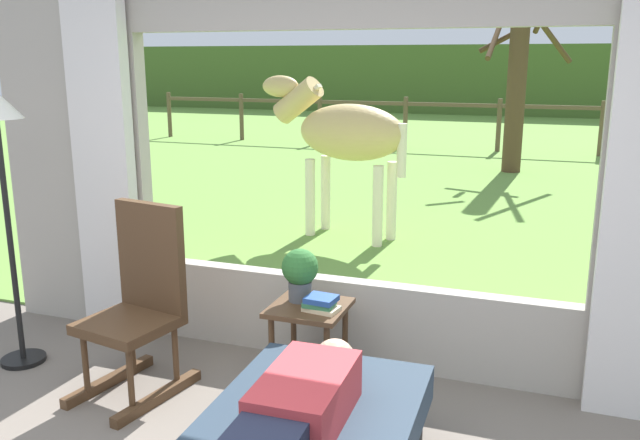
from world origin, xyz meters
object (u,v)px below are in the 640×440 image
rocking_chair (140,302)px  pasture_tree (517,70)px  horse (344,133)px  reclining_person (287,423)px  potted_plant (300,271)px  side_table (309,320)px  book_stack (321,304)px

rocking_chair → pasture_tree: 9.00m
horse → pasture_tree: bearing=-2.5°
pasture_tree → reclining_person: bearing=-91.0°
potted_plant → pasture_tree: size_ratio=0.10×
side_table → horse: (-0.87, 3.35, 0.73)m
rocking_chair → horse: (0.07, 3.69, 0.61)m
reclining_person → horse: 4.80m
book_stack → pasture_tree: pasture_tree is taller
side_table → pasture_tree: 8.58m
book_stack → side_table: bearing=149.6°
reclining_person → rocking_chair: 1.59m
horse → rocking_chair: bearing=-168.1°
book_stack → potted_plant: bearing=146.5°
reclining_person → pasture_tree: 9.78m
potted_plant → horse: bearing=103.4°
book_stack → horse: 3.58m
reclining_person → potted_plant: bearing=107.8°
rocking_chair → potted_plant: 0.95m
horse → side_table: bearing=-152.6°
book_stack → pasture_tree: size_ratio=0.06×
potted_plant → horse: 3.41m
reclining_person → rocking_chair: size_ratio=1.28×
horse → pasture_tree: pasture_tree is taller
side_table → pasture_tree: bearing=86.3°
horse → pasture_tree: size_ratio=0.54×
rocking_chair → book_stack: 1.06m
rocking_chair → horse: size_ratio=0.62×
horse → pasture_tree: 5.34m
reclining_person → potted_plant: size_ratio=4.48×
pasture_tree → rocking_chair: bearing=-99.5°
book_stack → pasture_tree: 8.61m
horse → reclining_person: bearing=-151.9°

